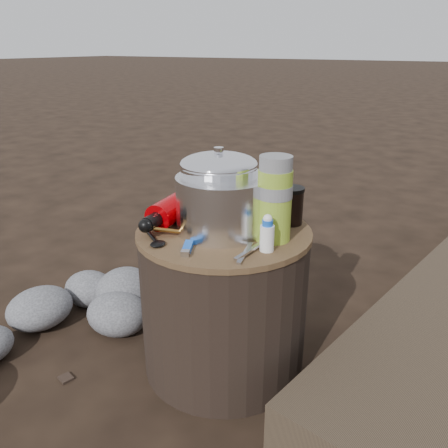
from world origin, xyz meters
The scene contains 14 objects.
ground centered at (0.00, 0.00, 0.00)m, with size 60.00×60.00×0.00m, color black.
stump centered at (0.00, 0.00, 0.23)m, with size 0.50×0.50×0.46m, color black.
rock_ring centered at (-0.55, -0.29, 0.09)m, with size 0.41×0.90×0.18m, color slate, non-canonical shape.
foil_windscreen centered at (0.00, -0.01, 0.54)m, with size 0.26×0.26×0.16m, color silver.
camping_pot centered at (-0.04, 0.03, 0.57)m, with size 0.22×0.22×0.22m, color white.
fuel_bottle centered at (-0.17, 0.01, 0.50)m, with size 0.08×0.33×0.08m, color #B70005, non-canonical shape.
thermos centered at (0.15, 0.01, 0.58)m, with size 0.09×0.09×0.23m, color #90B330.
travel_mug centered at (0.14, 0.15, 0.52)m, with size 0.07×0.07×0.11m, color black.
stuff_sack centered at (-0.11, 0.15, 0.51)m, with size 0.14×0.11×0.09m, color #D8A208.
food_pouch centered at (0.03, 0.16, 0.53)m, with size 0.10×0.02×0.13m, color navy.
lighter centered at (-0.01, -0.17, 0.47)m, with size 0.02×0.08×0.02m, color blue.
pot_grabber centered at (0.13, -0.11, 0.47)m, with size 0.04×0.14×0.01m, color silver, non-canonical shape.
spork centered at (-0.15, -0.15, 0.47)m, with size 0.03×0.15×0.01m, color black, non-canonical shape.
squeeze_bottle centered at (0.17, -0.07, 0.51)m, with size 0.04×0.04×0.09m, color white.
Camera 1 is at (0.64, -1.06, 0.96)m, focal length 37.17 mm.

